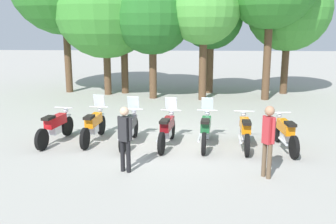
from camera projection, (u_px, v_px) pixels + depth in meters
name	position (u px, v px, depth m)	size (l,w,h in m)	color
ground_plane	(167.00, 145.00, 11.81)	(80.00, 80.00, 0.00)	#9E9B93
motorcycle_0	(55.00, 126.00, 11.96)	(0.73, 2.17, 0.99)	black
motorcycle_1	(94.00, 125.00, 12.06)	(0.62, 2.19, 1.37)	black
motorcycle_2	(129.00, 128.00, 11.75)	(0.62, 2.19, 1.37)	black
motorcycle_3	(167.00, 129.00, 11.60)	(0.69, 2.18, 1.37)	black
motorcycle_4	(206.00, 129.00, 11.59)	(0.64, 2.19, 1.37)	black
motorcycle_5	(245.00, 131.00, 11.45)	(0.62, 2.19, 0.99)	black
motorcycle_6	(285.00, 133.00, 11.28)	(0.62, 2.19, 0.99)	black
person_0	(125.00, 135.00, 9.46)	(0.40, 0.29, 1.65)	black
person_1	(268.00, 136.00, 9.09)	(0.32, 0.38, 1.75)	brown
tree_1	(105.00, 6.00, 19.05)	(5.10, 5.10, 6.94)	brown
tree_3	(152.00, 14.00, 18.17)	(3.79, 3.79, 5.90)	brown
tree_4	(204.00, 8.00, 17.71)	(3.39, 3.39, 5.98)	brown
tree_5	(211.00, 17.00, 19.65)	(3.26, 3.26, 5.51)	brown
tree_7	(289.00, 9.00, 19.32)	(4.22, 4.22, 6.40)	brown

